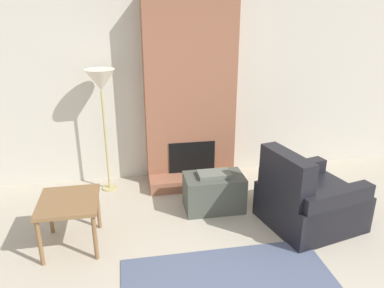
{
  "coord_description": "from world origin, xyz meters",
  "views": [
    {
      "loc": [
        -0.88,
        -1.98,
        2.47
      ],
      "look_at": [
        0.0,
        2.89,
        0.6
      ],
      "focal_mm": 35.0,
      "sensor_mm": 36.0,
      "label": 1
    }
  ],
  "objects_px": {
    "ottoman": "(214,192)",
    "armchair": "(306,202)",
    "floor_lamp_left": "(101,84)",
    "side_table": "(69,206)"
  },
  "relations": [
    {
      "from": "ottoman",
      "to": "floor_lamp_left",
      "type": "height_order",
      "value": "floor_lamp_left"
    },
    {
      "from": "ottoman",
      "to": "armchair",
      "type": "distance_m",
      "value": 1.11
    },
    {
      "from": "armchair",
      "to": "ottoman",
      "type": "bearing_deg",
      "value": 47.58
    },
    {
      "from": "armchair",
      "to": "floor_lamp_left",
      "type": "xyz_separation_m",
      "value": [
        -2.3,
        1.34,
        1.2
      ]
    },
    {
      "from": "armchair",
      "to": "floor_lamp_left",
      "type": "relative_size",
      "value": 0.71
    },
    {
      "from": "side_table",
      "to": "floor_lamp_left",
      "type": "relative_size",
      "value": 0.39
    },
    {
      "from": "ottoman",
      "to": "floor_lamp_left",
      "type": "relative_size",
      "value": 0.44
    },
    {
      "from": "ottoman",
      "to": "armchair",
      "type": "relative_size",
      "value": 0.62
    },
    {
      "from": "ottoman",
      "to": "armchair",
      "type": "xyz_separation_m",
      "value": [
        0.97,
        -0.54,
        0.06
      ]
    },
    {
      "from": "armchair",
      "to": "side_table",
      "type": "xyz_separation_m",
      "value": [
        -2.65,
        0.06,
        0.18
      ]
    }
  ]
}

